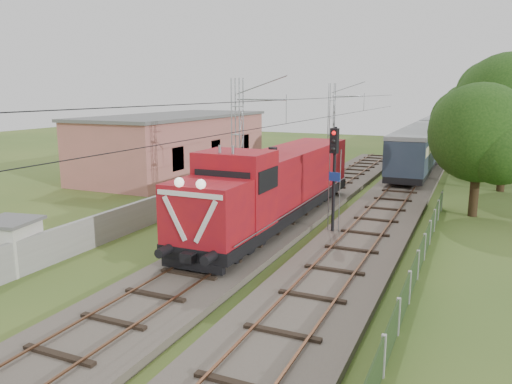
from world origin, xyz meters
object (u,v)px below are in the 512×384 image
at_px(coach_rake, 445,123).
at_px(relay_hut, 11,245).
at_px(locomotive, 276,184).
at_px(signal_post, 334,162).

xyz_separation_m(coach_rake, relay_hut, (-12.40, -66.85, -1.38)).
relative_size(locomotive, relay_hut, 7.45).
relative_size(locomotive, coach_rake, 0.20).
height_order(locomotive, signal_post, signal_post).
xyz_separation_m(coach_rake, signal_post, (-1.62, -56.87, 1.35)).
distance_m(locomotive, signal_post, 3.78).
bearing_deg(relay_hut, coach_rake, 79.49).
bearing_deg(signal_post, locomotive, 166.81).
bearing_deg(locomotive, coach_rake, 84.90).
distance_m(locomotive, relay_hut, 13.13).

